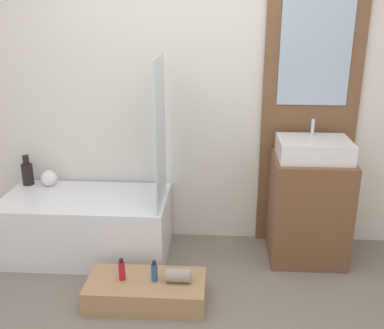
# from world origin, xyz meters

# --- Properties ---
(wall_tiled_back) EXTENTS (4.20, 0.06, 2.60)m
(wall_tiled_back) POSITION_xyz_m (0.00, 1.58, 1.30)
(wall_tiled_back) COLOR silver
(wall_tiled_back) RESTS_ON ground_plane
(wall_wood_accent) EXTENTS (0.73, 0.04, 2.60)m
(wall_wood_accent) POSITION_xyz_m (0.89, 1.53, 1.32)
(wall_wood_accent) COLOR brown
(wall_wood_accent) RESTS_ON ground_plane
(bathtub) EXTENTS (1.27, 0.66, 0.48)m
(bathtub) POSITION_xyz_m (-0.83, 1.20, 0.24)
(bathtub) COLOR white
(bathtub) RESTS_ON ground_plane
(glass_shower_screen) EXTENTS (0.01, 0.50, 1.07)m
(glass_shower_screen) POSITION_xyz_m (-0.22, 1.15, 1.02)
(glass_shower_screen) COLOR silver
(glass_shower_screen) RESTS_ON bathtub
(wooden_step_bench) EXTENTS (0.79, 0.38, 0.16)m
(wooden_step_bench) POSITION_xyz_m (-0.27, 0.59, 0.08)
(wooden_step_bench) COLOR #A87F56
(wooden_step_bench) RESTS_ON ground_plane
(vanity_cabinet) EXTENTS (0.57, 0.50, 0.81)m
(vanity_cabinet) POSITION_xyz_m (0.89, 1.26, 0.41)
(vanity_cabinet) COLOR brown
(vanity_cabinet) RESTS_ON ground_plane
(sink) EXTENTS (0.52, 0.39, 0.27)m
(sink) POSITION_xyz_m (0.89, 1.26, 0.89)
(sink) COLOR white
(sink) RESTS_ON vanity_cabinet
(vase_tall_dark) EXTENTS (0.09, 0.09, 0.25)m
(vase_tall_dark) POSITION_xyz_m (-1.37, 1.43, 0.59)
(vase_tall_dark) COLOR black
(vase_tall_dark) RESTS_ON bathtub
(vase_round_light) EXTENTS (0.13, 0.13, 0.13)m
(vase_round_light) POSITION_xyz_m (-1.19, 1.42, 0.55)
(vase_round_light) COLOR white
(vase_round_light) RESTS_ON bathtub
(bottle_soap_primary) EXTENTS (0.04, 0.04, 0.16)m
(bottle_soap_primary) POSITION_xyz_m (-0.43, 0.59, 0.23)
(bottle_soap_primary) COLOR #B21928
(bottle_soap_primary) RESTS_ON wooden_step_bench
(bottle_soap_secondary) EXTENTS (0.04, 0.04, 0.15)m
(bottle_soap_secondary) POSITION_xyz_m (-0.21, 0.59, 0.23)
(bottle_soap_secondary) COLOR #2D567A
(bottle_soap_secondary) RESTS_ON wooden_step_bench
(towel_roll) EXTENTS (0.16, 0.09, 0.09)m
(towel_roll) POSITION_xyz_m (-0.05, 0.59, 0.21)
(towel_roll) COLOR gray
(towel_roll) RESTS_ON wooden_step_bench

